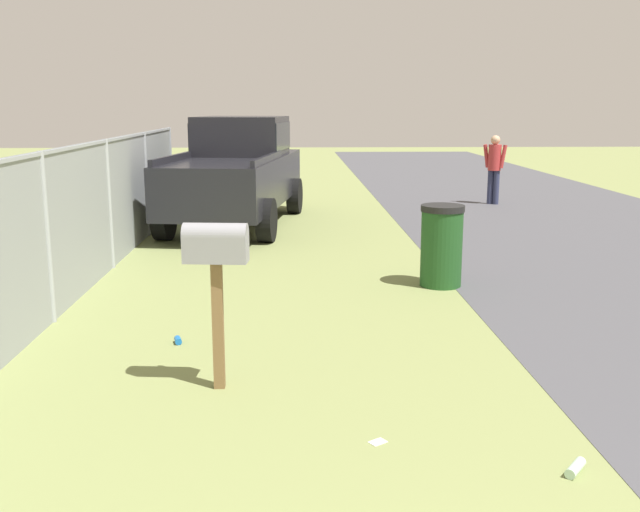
% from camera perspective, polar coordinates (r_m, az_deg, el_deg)
% --- Properties ---
extents(mailbox, '(0.25, 0.53, 1.40)m').
position_cam_1_polar(mailbox, '(5.92, -8.17, -0.04)').
color(mailbox, brown).
rests_on(mailbox, ground).
extents(pickup_truck, '(5.38, 2.65, 2.09)m').
position_cam_1_polar(pickup_truck, '(14.41, -6.50, 6.87)').
color(pickup_truck, black).
rests_on(pickup_truck, ground).
extents(trash_bin, '(0.56, 0.56, 1.06)m').
position_cam_1_polar(trash_bin, '(9.52, 9.52, 0.82)').
color(trash_bin, '#1E4C1E').
rests_on(trash_bin, ground).
extents(pedestrian, '(0.30, 0.51, 1.62)m').
position_cam_1_polar(pedestrian, '(17.70, 13.53, 6.98)').
color(pedestrian, '#2D3351').
rests_on(pedestrian, ground).
extents(fence_section, '(16.12, 0.07, 1.85)m').
position_cam_1_polar(fence_section, '(8.25, -20.69, 1.79)').
color(fence_section, '#9EA3A8').
rests_on(fence_section, ground).
extents(litter_can_by_mailbox, '(0.13, 0.09, 0.07)m').
position_cam_1_polar(litter_can_by_mailbox, '(7.38, -11.09, -6.51)').
color(litter_can_by_mailbox, blue).
rests_on(litter_can_by_mailbox, ground).
extents(litter_wrapper_midfield_b, '(0.14, 0.15, 0.01)m').
position_cam_1_polar(litter_wrapper_midfield_b, '(5.27, 4.56, -14.33)').
color(litter_wrapper_midfield_b, silver).
rests_on(litter_wrapper_midfield_b, ground).
extents(litter_bottle_midfield_a, '(0.21, 0.19, 0.07)m').
position_cam_1_polar(litter_bottle_midfield_a, '(5.13, 19.42, -15.42)').
color(litter_bottle_midfield_a, '#B2D8BF').
rests_on(litter_bottle_midfield_a, ground).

